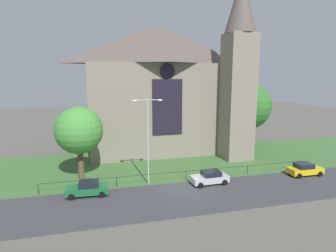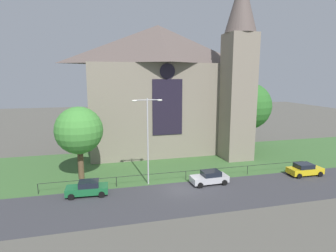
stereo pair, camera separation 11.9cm
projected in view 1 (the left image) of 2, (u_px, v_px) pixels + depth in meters
ground at (161, 162)px, 40.03m from camera, size 160.00×160.00×0.00m
road_asphalt at (188, 197)px, 28.59m from camera, size 120.00×8.00×0.01m
grass_verge at (164, 167)px, 38.12m from camera, size 120.00×20.00×0.01m
church_building at (164, 88)px, 45.26m from camera, size 23.20×16.20×26.00m
iron_railing at (186, 172)px, 33.03m from camera, size 32.32×0.07×1.13m
tree_right_far at (247, 106)px, 45.99m from camera, size 7.63×7.63×11.10m
tree_left_near at (79, 131)px, 32.75m from camera, size 5.56×5.56×8.66m
streetlamp_near at (148, 132)px, 30.93m from camera, size 3.37×0.26×9.77m
parked_car_green at (88, 188)px, 28.86m from camera, size 4.28×2.19×1.51m
parked_car_silver at (210, 177)px, 31.98m from camera, size 4.27×2.17×1.51m
parked_car_yellow at (305, 169)px, 34.78m from camera, size 4.24×2.10×1.51m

